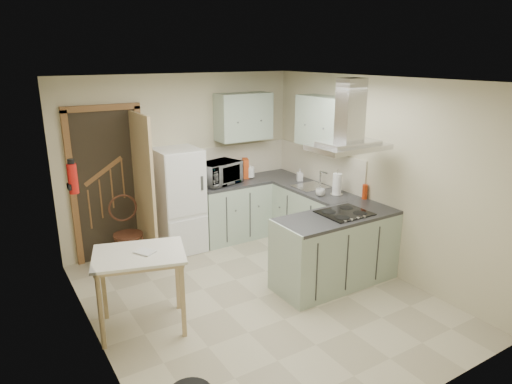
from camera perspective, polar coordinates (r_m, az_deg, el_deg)
floor at (r=5.51m, az=0.27°, el=-13.10°), size 4.20×4.20×0.00m
ceiling at (r=4.79m, az=0.31°, el=13.82°), size 4.20×4.20×0.00m
back_wall at (r=6.82m, az=-9.20°, el=3.89°), size 3.60×0.00×3.60m
left_wall at (r=4.38m, az=-20.13°, el=-4.31°), size 0.00×4.20×4.20m
right_wall at (r=6.13m, az=14.68°, el=2.08°), size 0.00×4.20×4.20m
doorway at (r=6.51m, az=-17.94°, el=0.83°), size 1.10×0.12×2.10m
fridge at (r=6.61m, az=-9.57°, el=-1.05°), size 0.60×0.60×1.50m
counter_back at (r=7.05m, az=-3.00°, el=-2.24°), size 1.08×0.60×0.90m
counter_right at (r=6.96m, az=5.79°, el=-2.58°), size 0.60×1.95×0.90m
splashback at (r=7.24m, az=-2.11°, el=4.04°), size 1.68×0.02×0.50m
wall_cabinet_back at (r=6.98m, az=-1.57°, el=9.40°), size 0.85×0.35×0.70m
wall_cabinet_right at (r=6.50m, az=8.54°, el=8.67°), size 0.35×0.90×0.70m
peninsula at (r=5.74m, az=10.00°, el=-7.06°), size 1.55×0.65×0.90m
hob at (r=5.64m, az=10.99°, el=-2.58°), size 0.58×0.50×0.01m
extractor_hood at (r=5.43m, az=11.47°, el=5.55°), size 0.90×0.55×0.10m
sink at (r=6.69m, az=6.82°, el=0.68°), size 0.45×0.40×0.01m
fire_extinguisher at (r=5.16m, az=-21.94°, el=1.56°), size 0.10×0.10×0.32m
drop_leaf_table at (r=4.94m, az=-14.09°, el=-11.87°), size 1.06×0.91×0.84m
bentwood_chair at (r=6.35m, az=-15.70°, el=-5.20°), size 0.43×0.43×0.88m
microwave at (r=6.78m, az=-4.61°, el=2.39°), size 0.69×0.55×0.33m
kettle at (r=7.10m, az=-0.75°, el=2.52°), size 0.15×0.15×0.20m
cereal_box at (r=7.12m, az=-1.31°, el=2.99°), size 0.15×0.22×0.30m
soap_bottle at (r=6.97m, az=5.49°, el=2.14°), size 0.11×0.11×0.19m
paper_towel at (r=6.33m, az=10.09°, el=1.01°), size 0.15×0.15×0.31m
cup at (r=6.27m, az=8.06°, el=-0.05°), size 0.16×0.16×0.10m
red_bottle at (r=6.23m, az=13.44°, el=0.03°), size 0.08×0.08×0.20m
book at (r=4.68m, az=-14.34°, el=-7.18°), size 0.22×0.24×0.09m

